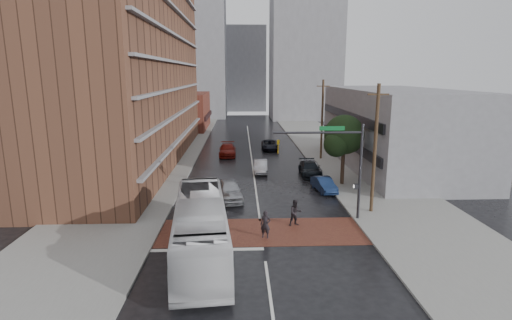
{
  "coord_description": "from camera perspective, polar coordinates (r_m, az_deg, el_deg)",
  "views": [
    {
      "loc": [
        -1.38,
        -25.37,
        10.68
      ],
      "look_at": [
        -0.09,
        7.78,
        3.5
      ],
      "focal_mm": 28.0,
      "sensor_mm": 36.0,
      "label": 1
    }
  ],
  "objects": [
    {
      "name": "pedestrian_a",
      "position": [
        26.7,
        1.36,
        -9.19
      ],
      "size": [
        0.79,
        0.63,
        1.88
      ],
      "primitive_type": "imported",
      "rotation": [
        0.0,
        0.0,
        -0.3
      ],
      "color": "black",
      "rests_on": "ground"
    },
    {
      "name": "crosswalk",
      "position": [
        28.02,
        0.78,
        -10.17
      ],
      "size": [
        14.0,
        5.0,
        0.02
      ],
      "primitive_type": "cube",
      "color": "brown",
      "rests_on": "ground"
    },
    {
      "name": "sidewalk_east",
      "position": [
        53.06,
        11.87,
        0.42
      ],
      "size": [
        9.0,
        90.0,
        0.15
      ],
      "primitive_type": "cube",
      "color": "gray",
      "rests_on": "ground"
    },
    {
      "name": "car_parked_mid",
      "position": [
        43.19,
        7.67,
        -1.24
      ],
      "size": [
        2.07,
        4.97,
        1.43
      ],
      "primitive_type": "imported",
      "rotation": [
        0.0,
        0.0,
        -0.01
      ],
      "color": "black",
      "rests_on": "ground"
    },
    {
      "name": "utility_pole_near",
      "position": [
        31.57,
        16.63,
        1.59
      ],
      "size": [
        1.6,
        0.26,
        10.0
      ],
      "color": "#473321",
      "rests_on": "ground"
    },
    {
      "name": "car_parked_far",
      "position": [
        43.99,
        7.89,
        -0.95
      ],
      "size": [
        2.0,
        4.48,
        1.5
      ],
      "primitive_type": "imported",
      "rotation": [
        0.0,
        0.0,
        0.05
      ],
      "color": "#AEB0B6",
      "rests_on": "ground"
    },
    {
      "name": "signal_mast",
      "position": [
        29.4,
        12.06,
        0.27
      ],
      "size": [
        6.5,
        0.3,
        7.2
      ],
      "color": "#2D2D33",
      "rests_on": "ground"
    },
    {
      "name": "distant_tower_west",
      "position": [
        104.27,
        -9.49,
        14.98
      ],
      "size": [
        18.0,
        16.0,
        32.0
      ],
      "primitive_type": "cube",
      "color": "gray",
      "rests_on": "ground"
    },
    {
      "name": "suv_travel",
      "position": [
        57.36,
        2.0,
        2.18
      ],
      "size": [
        2.33,
        4.99,
        1.38
      ],
      "primitive_type": "imported",
      "rotation": [
        0.0,
        0.0,
        -0.01
      ],
      "color": "black",
      "rests_on": "ground"
    },
    {
      "name": "car_parked_near",
      "position": [
        37.56,
        9.68,
        -3.45
      ],
      "size": [
        1.98,
        4.13,
        1.3
      ],
      "primitive_type": "imported",
      "rotation": [
        0.0,
        0.0,
        0.16
      ],
      "color": "#16274E",
      "rests_on": "ground"
    },
    {
      "name": "storefront_west",
      "position": [
        80.4,
        -9.87,
        6.91
      ],
      "size": [
        8.0,
        16.0,
        7.0
      ],
      "primitive_type": "cube",
      "color": "brown",
      "rests_on": "ground"
    },
    {
      "name": "utility_pole_far",
      "position": [
        50.71,
        9.42,
        5.78
      ],
      "size": [
        1.6,
        0.26,
        10.0
      ],
      "color": "#473321",
      "rests_on": "ground"
    },
    {
      "name": "transit_bus",
      "position": [
        24.26,
        -7.91,
        -9.52
      ],
      "size": [
        4.17,
        12.75,
        3.49
      ],
      "primitive_type": "imported",
      "rotation": [
        0.0,
        0.0,
        0.1
      ],
      "color": "silver",
      "rests_on": "ground"
    },
    {
      "name": "apartment_block",
      "position": [
        51.07,
        -17.16,
        15.42
      ],
      "size": [
        10.0,
        44.0,
        28.0
      ],
      "primitive_type": "cube",
      "color": "brown",
      "rests_on": "ground"
    },
    {
      "name": "building_east",
      "position": [
        49.15,
        19.19,
        4.31
      ],
      "size": [
        11.0,
        26.0,
        9.0
      ],
      "primitive_type": "cube",
      "color": "gray",
      "rests_on": "ground"
    },
    {
      "name": "car_travel_a",
      "position": [
        34.56,
        -3.8,
        -4.33
      ],
      "size": [
        2.65,
        5.24,
        1.71
      ],
      "primitive_type": "imported",
      "rotation": [
        0.0,
        0.0,
        0.13
      ],
      "color": "#9FA1A6",
      "rests_on": "ground"
    },
    {
      "name": "street_tree",
      "position": [
        39.15,
        12.47,
        3.19
      ],
      "size": [
        4.2,
        4.1,
        6.9
      ],
      "color": "#332319",
      "rests_on": "ground"
    },
    {
      "name": "distant_tower_east",
      "position": [
        98.85,
        7.02,
        16.37
      ],
      "size": [
        16.0,
        14.0,
        36.0
      ],
      "primitive_type": "cube",
      "color": "gray",
      "rests_on": "ground"
    },
    {
      "name": "sidewalk_west",
      "position": [
        52.46,
        -13.3,
        0.22
      ],
      "size": [
        9.0,
        90.0,
        0.15
      ],
      "primitive_type": "cube",
      "color": "gray",
      "rests_on": "ground"
    },
    {
      "name": "distant_tower_center",
      "position": [
        120.38,
        -1.6,
        12.84
      ],
      "size": [
        12.0,
        10.0,
        24.0
      ],
      "primitive_type": "cube",
      "color": "gray",
      "rests_on": "ground"
    },
    {
      "name": "car_travel_c",
      "position": [
        53.19,
        -4.1,
        1.45
      ],
      "size": [
        2.26,
        5.41,
        1.56
      ],
      "primitive_type": "imported",
      "rotation": [
        0.0,
        0.0,
        0.01
      ],
      "color": "maroon",
      "rests_on": "ground"
    },
    {
      "name": "car_travel_b",
      "position": [
        44.01,
        0.66,
        -0.91
      ],
      "size": [
        1.62,
        4.22,
        1.37
      ],
      "primitive_type": "imported",
      "rotation": [
        0.0,
        0.0,
        -0.04
      ],
      "color": "#B8BAC1",
      "rests_on": "ground"
    },
    {
      "name": "pedestrian_b",
      "position": [
        28.88,
        5.68,
        -7.52
      ],
      "size": [
        1.1,
        0.97,
        1.92
      ],
      "primitive_type": "imported",
      "rotation": [
        0.0,
        0.0,
        0.3
      ],
      "color": "black",
      "rests_on": "ground"
    },
    {
      "name": "ground",
      "position": [
        27.56,
        0.83,
        -10.59
      ],
      "size": [
        160.0,
        160.0,
        0.0
      ],
      "primitive_type": "plane",
      "color": "black",
      "rests_on": "ground"
    }
  ]
}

